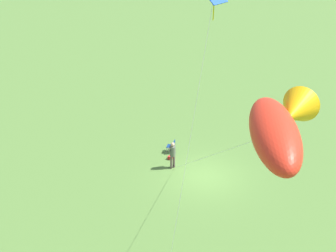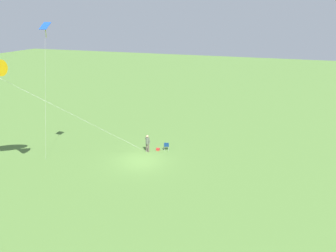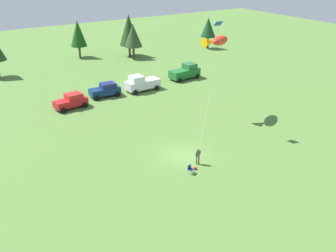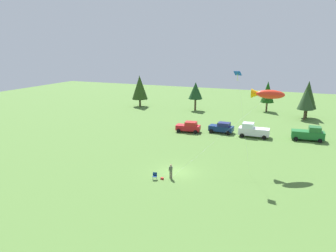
{
  "view_description": "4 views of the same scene",
  "coord_description": "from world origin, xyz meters",
  "px_view_note": "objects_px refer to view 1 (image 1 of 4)",
  "views": [
    {
      "loc": [
        20.93,
        10.45,
        15.12
      ],
      "look_at": [
        -0.35,
        -2.79,
        2.44
      ],
      "focal_mm": 50.0,
      "sensor_mm": 36.0,
      "label": 1
    },
    {
      "loc": [
        -11.4,
        25.08,
        12.84
      ],
      "look_at": [
        -1.54,
        -3.24,
        2.51
      ],
      "focal_mm": 35.0,
      "sensor_mm": 36.0,
      "label": 2
    },
    {
      "loc": [
        -19.92,
        -28.32,
        18.72
      ],
      "look_at": [
        -2.71,
        -1.38,
        4.41
      ],
      "focal_mm": 42.0,
      "sensor_mm": 36.0,
      "label": 3
    },
    {
      "loc": [
        13.62,
        -35.03,
        15.08
      ],
      "look_at": [
        -0.72,
        -0.83,
        5.9
      ],
      "focal_mm": 35.0,
      "sensor_mm": 36.0,
      "label": 4
    }
  ],
  "objects_px": {
    "kite_diamond_blue": "(212,10)",
    "backpack_on_grass": "(170,157)",
    "kite_large_fish": "(280,128)",
    "folding_chair": "(172,146)",
    "person_kite_flyer": "(173,153)"
  },
  "relations": [
    {
      "from": "backpack_on_grass",
      "to": "kite_diamond_blue",
      "type": "distance_m",
      "value": 14.61
    },
    {
      "from": "person_kite_flyer",
      "to": "kite_diamond_blue",
      "type": "height_order",
      "value": "kite_diamond_blue"
    },
    {
      "from": "folding_chair",
      "to": "kite_large_fish",
      "type": "distance_m",
      "value": 17.14
    },
    {
      "from": "folding_chair",
      "to": "kite_diamond_blue",
      "type": "bearing_deg",
      "value": 111.13
    },
    {
      "from": "backpack_on_grass",
      "to": "kite_large_fish",
      "type": "relative_size",
      "value": 0.03
    },
    {
      "from": "backpack_on_grass",
      "to": "kite_diamond_blue",
      "type": "bearing_deg",
      "value": 40.39
    },
    {
      "from": "backpack_on_grass",
      "to": "kite_large_fish",
      "type": "xyz_separation_m",
      "value": [
        10.02,
        9.75,
        9.06
      ]
    },
    {
      "from": "kite_large_fish",
      "to": "kite_diamond_blue",
      "type": "height_order",
      "value": "kite_diamond_blue"
    },
    {
      "from": "kite_diamond_blue",
      "to": "kite_large_fish",
      "type": "bearing_deg",
      "value": 51.58
    },
    {
      "from": "folding_chair",
      "to": "kite_diamond_blue",
      "type": "distance_m",
      "value": 14.86
    },
    {
      "from": "backpack_on_grass",
      "to": "kite_diamond_blue",
      "type": "xyz_separation_m",
      "value": [
        7.03,
        5.98,
        11.32
      ]
    },
    {
      "from": "backpack_on_grass",
      "to": "kite_diamond_blue",
      "type": "height_order",
      "value": "kite_diamond_blue"
    },
    {
      "from": "kite_diamond_blue",
      "to": "backpack_on_grass",
      "type": "bearing_deg",
      "value": -139.61
    },
    {
      "from": "folding_chair",
      "to": "backpack_on_grass",
      "type": "xyz_separation_m",
      "value": [
        0.77,
        0.35,
        -0.38
      ]
    },
    {
      "from": "folding_chair",
      "to": "kite_large_fish",
      "type": "xyz_separation_m",
      "value": [
        10.79,
        10.1,
        8.68
      ]
    }
  ]
}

